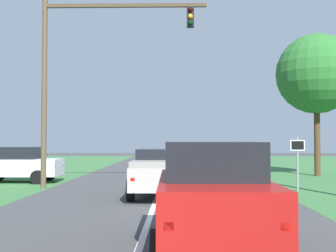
# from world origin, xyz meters

# --- Properties ---
(ground_plane) EXTENTS (120.00, 120.00, 0.00)m
(ground_plane) POSITION_xyz_m (0.00, 9.31, 0.00)
(ground_plane) COLOR #424244
(red_suv_near) EXTENTS (2.25, 4.69, 2.10)m
(red_suv_near) POSITION_xyz_m (1.40, 4.99, 1.09)
(red_suv_near) COLOR #9E1411
(red_suv_near) RESTS_ON ground_plane
(pickup_truck_lead) EXTENTS (2.29, 5.47, 1.80)m
(pickup_truck_lead) POSITION_xyz_m (0.15, 13.20, 0.94)
(pickup_truck_lead) COLOR #B7B2A8
(pickup_truck_lead) RESTS_ON ground_plane
(traffic_light) EXTENTS (7.40, 0.40, 8.79)m
(traffic_light) POSITION_xyz_m (-3.43, 15.67, 5.73)
(traffic_light) COLOR brown
(traffic_light) RESTS_ON ground_plane
(keep_moving_sign) EXTENTS (0.60, 0.09, 2.27)m
(keep_moving_sign) POSITION_xyz_m (5.81, 14.72, 1.46)
(keep_moving_sign) COLOR gray
(keep_moving_sign) RESTS_ON ground_plane
(oak_tree_right) EXTENTS (4.79, 4.79, 8.52)m
(oak_tree_right) POSITION_xyz_m (9.16, 22.45, 6.10)
(oak_tree_right) COLOR #4C351E
(oak_tree_right) RESTS_ON ground_plane
(crossing_suv_far) EXTENTS (4.32, 2.17, 1.79)m
(crossing_suv_far) POSITION_xyz_m (-7.38, 18.29, 0.94)
(crossing_suv_far) COLOR silver
(crossing_suv_far) RESTS_ON ground_plane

